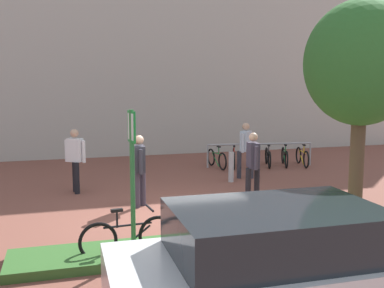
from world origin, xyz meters
TOP-DOWN VIEW (x-y plane):
  - ground_plane at (0.00, 0.00)m, footprint 60.00×60.00m
  - building_facade at (0.00, 8.95)m, footprint 28.00×1.20m
  - planter_strip at (0.11, -2.30)m, footprint 7.00×1.10m
  - tree_sidewalk at (3.14, -2.12)m, footprint 2.19×2.19m
  - parking_sign_post at (-1.32, -2.30)m, footprint 0.08×0.36m
  - bike_at_sign at (-1.40, -2.22)m, footprint 1.68×0.42m
  - bike_rack_cluster at (4.23, 4.81)m, footprint 3.72×1.98m
  - bollard_steel at (2.39, 2.79)m, footprint 0.16×0.16m
  - person_suited_dark at (2.12, 0.60)m, footprint 0.44×0.61m
  - person_suited_navy at (-0.68, 0.84)m, footprint 0.31×0.61m
  - person_casual_tan at (-2.09, 2.70)m, footprint 0.53×0.42m
  - person_shirt_blue at (2.99, 3.15)m, footprint 0.51×0.47m
  - car_white_hatch at (0.07, -5.10)m, footprint 4.32×2.06m

SIDE VIEW (x-z plane):
  - ground_plane at x=0.00m, z-range 0.00..0.00m
  - planter_strip at x=0.11m, z-range 0.00..0.16m
  - bike_rack_cluster at x=4.23m, z-range -0.07..0.76m
  - bike_at_sign at x=-1.40m, z-range -0.08..0.78m
  - bollard_steel at x=2.39m, z-range 0.00..0.90m
  - car_white_hatch at x=0.07m, z-range -0.01..1.53m
  - person_suited_dark at x=2.12m, z-range 0.12..1.84m
  - person_suited_navy at x=-0.68m, z-range 0.12..1.84m
  - person_casual_tan at x=-2.09m, z-range 0.12..1.84m
  - person_shirt_blue at x=2.99m, z-range 0.12..1.84m
  - parking_sign_post at x=-1.32m, z-range 0.38..2.90m
  - tree_sidewalk at x=3.14m, z-range 1.03..5.56m
  - building_facade at x=0.00m, z-range 0.00..10.00m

